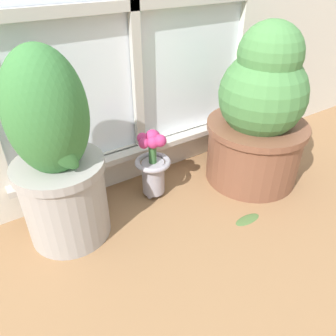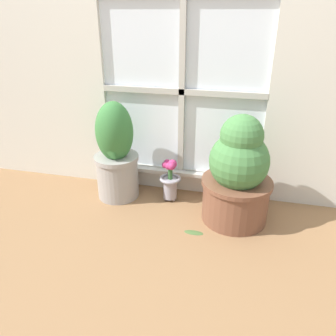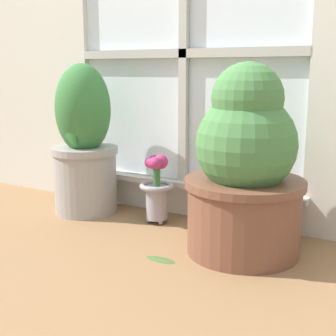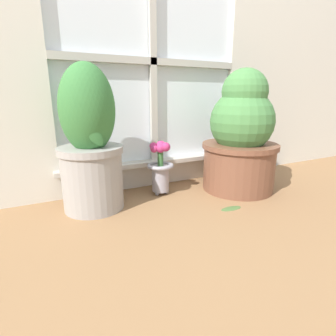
% 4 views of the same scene
% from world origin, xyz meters
% --- Properties ---
extents(ground_plane, '(10.00, 10.00, 0.00)m').
position_xyz_m(ground_plane, '(0.00, 0.00, 0.00)').
color(ground_plane, olive).
extents(potted_plant_left, '(0.29, 0.29, 0.65)m').
position_xyz_m(potted_plant_left, '(-0.39, 0.36, 0.30)').
color(potted_plant_left, '#9E9993').
rests_on(potted_plant_left, ground_plane).
extents(potted_plant_right, '(0.41, 0.41, 0.65)m').
position_xyz_m(potted_plant_right, '(0.39, 0.26, 0.29)').
color(potted_plant_right, brown).
rests_on(potted_plant_right, ground_plane).
extents(flower_vase, '(0.14, 0.14, 0.29)m').
position_xyz_m(flower_vase, '(-0.04, 0.38, 0.15)').
color(flower_vase, '#99939E').
rests_on(flower_vase, ground_plane).
extents(fallen_leaf, '(0.11, 0.04, 0.01)m').
position_xyz_m(fallen_leaf, '(0.18, 0.06, 0.00)').
color(fallen_leaf, '#476633').
rests_on(fallen_leaf, ground_plane).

